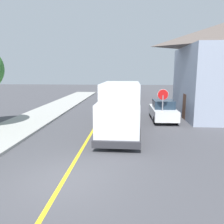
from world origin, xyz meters
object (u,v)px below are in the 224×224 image
Objects in this scene: parked_car_furthest at (127,90)px; parked_car_mid at (122,98)px; box_truck at (120,106)px; parked_van_across at (163,111)px; parked_car_near at (122,106)px; parked_car_far at (129,93)px; stop_sign at (163,100)px.

parked_car_mid is at bearing -92.72° from parked_car_furthest.
box_truck is 5.18m from parked_van_across.
parked_car_near is 12.55m from parked_car_far.
parked_car_near is at bearing -88.18° from parked_car_mid.
parked_car_near is at bearing 131.22° from stop_sign.
box_truck is 2.73× the size of stop_sign.
parked_van_across is 1.66× the size of stop_sign.
parked_car_furthest and parked_van_across have the same top height.
stop_sign reaches higher than parked_car_near.
parked_car_near is at bearing -91.23° from parked_car_furthest.
stop_sign is (3.07, 2.41, 0.09)m from box_truck.
stop_sign reaches higher than parked_car_mid.
stop_sign reaches higher than parked_car_far.
box_truck is at bearing -88.86° from parked_car_mid.
parked_car_furthest is at bearing 88.77° from parked_car_near.
parked_car_mid is at bearing 91.82° from parked_car_near.
parked_car_far is at bearing 81.44° from parked_car_mid.
parked_car_mid is 8.90m from parked_van_across.
parked_van_across is (2.61, -14.65, 0.00)m from parked_car_far.
parked_car_furthest is 1.68× the size of stop_sign.
box_truck is 1.62× the size of parked_car_furthest.
parked_car_mid is at bearing -98.56° from parked_car_far.
parked_car_furthest is at bearing 97.10° from stop_sign.
parked_car_far is at bearing 98.24° from stop_sign.
stop_sign reaches higher than parked_car_furthest.
parked_van_across is at bearing -32.08° from parked_car_near.
parked_car_near is 1.67× the size of stop_sign.
box_truck is at bearing -141.91° from stop_sign.
parked_car_mid is (-0.19, 6.03, 0.00)m from parked_car_near.
parked_car_far and parked_car_furthest have the same top height.
parked_van_across is (3.58, -8.15, 0.00)m from parked_car_mid.
parked_car_mid is 1.00× the size of parked_car_furthest.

